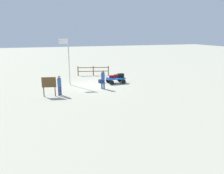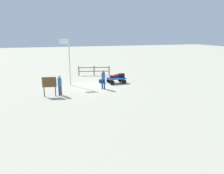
% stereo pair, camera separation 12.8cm
% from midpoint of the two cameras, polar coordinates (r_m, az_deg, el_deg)
% --- Properties ---
extents(ground_plane, '(120.00, 120.00, 0.00)m').
position_cam_midpoint_polar(ground_plane, '(21.49, -5.49, 0.44)').
color(ground_plane, '#ACA992').
extents(luggage_cart, '(1.89, 1.25, 0.57)m').
position_cam_midpoint_polar(luggage_cart, '(22.19, 0.77, 2.07)').
color(luggage_cart, blue).
rests_on(luggage_cart, ground).
extents(suitcase_tan, '(0.62, 0.45, 0.40)m').
position_cam_midpoint_polar(suitcase_tan, '(22.39, 2.18, 3.08)').
color(suitcase_tan, black).
rests_on(suitcase_tan, luggage_cart).
extents(suitcase_navy, '(0.54, 0.47, 0.26)m').
position_cam_midpoint_polar(suitcase_navy, '(22.07, -0.27, 2.75)').
color(suitcase_navy, maroon).
rests_on(suitcase_navy, luggage_cart).
extents(suitcase_dark, '(0.51, 0.40, 0.31)m').
position_cam_midpoint_polar(suitcase_dark, '(22.33, 1.04, 2.95)').
color(suitcase_dark, maroon).
rests_on(suitcase_dark, luggage_cart).
extents(suitcase_maroon, '(0.60, 0.52, 0.36)m').
position_cam_midpoint_polar(suitcase_maroon, '(22.44, -3.02, 1.55)').
color(suitcase_maroon, '#18204F').
rests_on(suitcase_maroon, ground).
extents(worker_lead, '(0.44, 0.44, 1.76)m').
position_cam_midpoint_polar(worker_lead, '(19.86, -2.61, 2.36)').
color(worker_lead, navy).
rests_on(worker_lead, ground).
extents(worker_trailing, '(0.44, 0.44, 1.70)m').
position_cam_midpoint_polar(worker_trailing, '(18.32, -13.96, 0.77)').
color(worker_trailing, navy).
rests_on(worker_trailing, ground).
extents(flagpole, '(0.92, 0.12, 4.64)m').
position_cam_midpoint_polar(flagpole, '(21.49, -11.80, 7.61)').
color(flagpole, silver).
rests_on(flagpole, ground).
extents(signboard, '(1.12, 0.27, 1.62)m').
position_cam_midpoint_polar(signboard, '(18.20, -16.56, 0.85)').
color(signboard, '#4C3319').
rests_on(signboard, ground).
extents(wooden_fence, '(3.72, 0.93, 1.13)m').
position_cam_midpoint_polar(wooden_fence, '(26.39, -5.12, 4.49)').
color(wooden_fence, brown).
rests_on(wooden_fence, ground).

